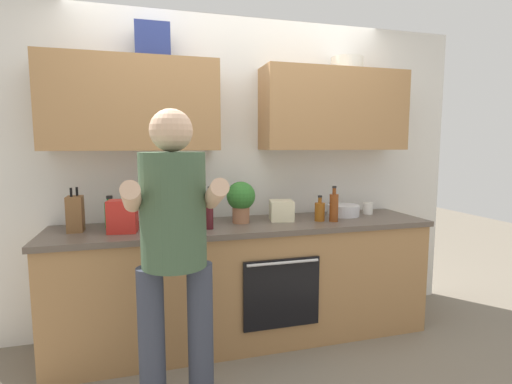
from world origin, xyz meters
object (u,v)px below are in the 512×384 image
person_standing (174,241)px  bottle_soda (110,214)px  bottle_vinegar (334,207)px  cup_coffee (368,208)px  bottle_syrup (320,211)px  knife_block (75,214)px  grocery_bag_crisps (123,216)px  cup_ceramic (170,222)px  bottle_soy (155,208)px  bottle_water (204,206)px  mixing_bowl (343,210)px  grocery_bag_rice (281,210)px  bottle_wine (209,212)px  potted_herb (241,199)px  cup_tea (184,217)px

person_standing → bottle_soda: size_ratio=7.30×
bottle_vinegar → cup_coffee: bottle_vinegar is taller
person_standing → bottle_syrup: 1.36m
person_standing → bottle_vinegar: bearing=27.5°
bottle_soda → knife_block: size_ratio=0.76×
person_standing → cup_coffee: (1.69, 0.87, -0.04)m
bottle_vinegar → grocery_bag_crisps: bottle_vinegar is taller
bottle_vinegar → cup_ceramic: bearing=178.0°
bottle_soy → cup_coffee: (1.76, 0.00, -0.08)m
bottle_water → mixing_bowl: 1.16m
person_standing → bottle_soy: 0.88m
bottle_soda → grocery_bag_rice: 1.28m
bottle_soy → cup_ceramic: size_ratio=2.97×
bottle_vinegar → cup_coffee: (0.43, 0.22, -0.06)m
bottle_water → grocery_bag_crisps: size_ratio=1.34×
cup_coffee → grocery_bag_crisps: 1.99m
cup_ceramic → grocery_bag_crisps: 0.32m
grocery_bag_rice → bottle_vinegar: bearing=-23.5°
bottle_wine → potted_herb: 0.31m
bottle_syrup → cup_coffee: bearing=17.7°
cup_coffee → potted_herb: bearing=-176.4°
cup_coffee → grocery_bag_crisps: bearing=-175.1°
person_standing → grocery_bag_rice: size_ratio=8.58×
bottle_syrup → bottle_soda: bottle_soda is taller
bottle_syrup → grocery_bag_crisps: bearing=-180.0°
bottle_water → bottle_soy: bottle_soy is taller
cup_tea → bottle_soda: bearing=-176.8°
bottle_syrup → mixing_bowl: bottle_syrup is taller
bottle_vinegar → cup_ceramic: size_ratio=2.68×
bottle_water → bottle_wine: size_ratio=0.98×
grocery_bag_crisps → bottle_soy: bearing=37.3°
cup_ceramic → potted_herb: potted_herb is taller
mixing_bowl → bottle_water: bearing=176.5°
bottle_vinegar → bottle_syrup: 0.11m
cup_coffee → mixing_bowl: (-0.24, -0.02, -0.00)m
bottle_vinegar → person_standing: bearing=-152.5°
person_standing → bottle_vinegar: 1.42m
bottle_syrup → cup_ceramic: 1.14m
grocery_bag_crisps → cup_ceramic: bearing=-0.9°
bottle_soy → grocery_bag_rice: bottle_soy is taller
knife_block → grocery_bag_crisps: 0.33m
cup_tea → mixing_bowl: (1.31, -0.07, 0.00)m
bottle_syrup → cup_tea: (-1.03, 0.22, -0.03)m
person_standing → cup_tea: 0.94m
bottle_wine → grocery_bag_rice: bottle_wine is taller
bottle_water → knife_block: size_ratio=0.97×
cup_tea → grocery_bag_crisps: (-0.43, -0.22, 0.06)m
cup_coffee → potted_herb: (-1.14, -0.07, 0.13)m
bottle_syrup → cup_ceramic: (-1.14, -0.01, -0.03)m
bottle_wine → potted_herb: potted_herb is taller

